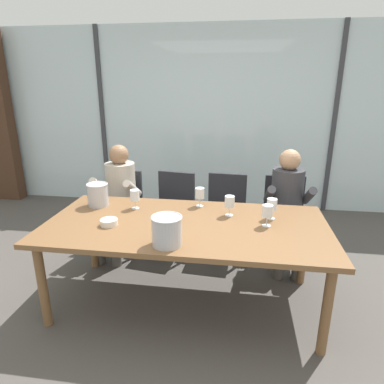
{
  "coord_description": "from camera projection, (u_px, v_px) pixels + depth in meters",
  "views": [
    {
      "loc": [
        0.4,
        -2.44,
        1.82
      ],
      "look_at": [
        0.0,
        0.35,
        0.89
      ],
      "focal_mm": 31.19,
      "sensor_mm": 36.0,
      "label": 1
    }
  ],
  "objects": [
    {
      "name": "person_beige_jumper",
      "position": [
        118.0,
        193.0,
        3.59
      ],
      "size": [
        0.49,
        0.63,
        1.2
      ],
      "rotation": [
        0.0,
        0.0,
        -0.1
      ],
      "color": "#B7AD9E",
      "rests_on": "ground"
    },
    {
      "name": "person_charcoal_jacket",
      "position": [
        288.0,
        201.0,
        3.35
      ],
      "size": [
        0.47,
        0.62,
        1.2
      ],
      "rotation": [
        0.0,
        0.0,
        0.04
      ],
      "color": "#38383D",
      "rests_on": "ground"
    },
    {
      "name": "chair_left_of_center",
      "position": [
        174.0,
        206.0,
        3.7
      ],
      "size": [
        0.5,
        0.5,
        0.88
      ],
      "rotation": [
        0.0,
        0.0,
        -0.14
      ],
      "color": "#232328",
      "rests_on": "ground"
    },
    {
      "name": "wine_glass_by_left_taster",
      "position": [
        200.0,
        194.0,
        3.02
      ],
      "size": [
        0.08,
        0.08,
        0.17
      ],
      "color": "silver",
      "rests_on": "dining_table"
    },
    {
      "name": "wine_glass_by_right_taster",
      "position": [
        135.0,
        196.0,
        2.96
      ],
      "size": [
        0.08,
        0.08,
        0.17
      ],
      "color": "silver",
      "rests_on": "dining_table"
    },
    {
      "name": "window_mullion_right",
      "position": [
        334.0,
        122.0,
        4.61
      ],
      "size": [
        0.06,
        0.06,
        2.6
      ],
      "primitive_type": "cube",
      "color": "#38383D",
      "rests_on": "ground"
    },
    {
      "name": "wine_glass_spare_empty",
      "position": [
        272.0,
        205.0,
        2.74
      ],
      "size": [
        0.08,
        0.08,
        0.17
      ],
      "color": "silver",
      "rests_on": "dining_table"
    },
    {
      "name": "ice_bucket_primary",
      "position": [
        167.0,
        230.0,
        2.3
      ],
      "size": [
        0.22,
        0.22,
        0.21
      ],
      "color": "#B7B7BC",
      "rests_on": "dining_table"
    },
    {
      "name": "chair_center",
      "position": [
        226.0,
        209.0,
        3.63
      ],
      "size": [
        0.47,
        0.47,
        0.88
      ],
      "rotation": [
        0.0,
        0.0,
        -0.07
      ],
      "color": "#232328",
      "rests_on": "ground"
    },
    {
      "name": "wine_glass_near_bucket",
      "position": [
        230.0,
        202.0,
        2.8
      ],
      "size": [
        0.08,
        0.08,
        0.17
      ],
      "color": "silver",
      "rests_on": "dining_table"
    },
    {
      "name": "chair_near_curtain",
      "position": [
        122.0,
        204.0,
        3.76
      ],
      "size": [
        0.44,
        0.44,
        0.88
      ],
      "rotation": [
        0.0,
        0.0,
        -0.01
      ],
      "color": "#232328",
      "rests_on": "ground"
    },
    {
      "name": "chair_right_of_center",
      "position": [
        284.0,
        211.0,
        3.55
      ],
      "size": [
        0.45,
        0.45,
        0.88
      ],
      "rotation": [
        0.0,
        0.0,
        -0.01
      ],
      "color": "#232328",
      "rests_on": "ground"
    },
    {
      "name": "hillside_vineyard",
      "position": [
        225.0,
        124.0,
        8.42
      ],
      "size": [
        13.47,
        2.4,
        1.64
      ],
      "primitive_type": "cube",
      "color": "#386633",
      "rests_on": "ground"
    },
    {
      "name": "window_mullion_left",
      "position": [
        103.0,
        118.0,
        5.07
      ],
      "size": [
        0.06,
        0.06,
        2.6
      ],
      "primitive_type": "cube",
      "color": "#38383D",
      "rests_on": "ground"
    },
    {
      "name": "ground",
      "position": [
        200.0,
        248.0,
        3.86
      ],
      "size": [
        14.0,
        14.0,
        0.0
      ],
      "primitive_type": "plane",
      "color": "#4C4742"
    },
    {
      "name": "tasting_bowl",
      "position": [
        109.0,
        222.0,
        2.64
      ],
      "size": [
        0.14,
        0.14,
        0.05
      ],
      "primitive_type": "cylinder",
      "color": "silver",
      "rests_on": "dining_table"
    },
    {
      "name": "wine_glass_center_pour",
      "position": [
        267.0,
        212.0,
        2.6
      ],
      "size": [
        0.08,
        0.08,
        0.17
      ],
      "color": "silver",
      "rests_on": "dining_table"
    },
    {
      "name": "ice_bucket_secondary",
      "position": [
        98.0,
        194.0,
        3.04
      ],
      "size": [
        0.19,
        0.19,
        0.21
      ],
      "color": "#B7B7BC",
      "rests_on": "dining_table"
    },
    {
      "name": "dining_table",
      "position": [
        186.0,
        230.0,
        2.71
      ],
      "size": [
        2.27,
        1.09,
        0.74
      ],
      "color": "brown",
      "rests_on": "ground"
    },
    {
      "name": "window_glass_panel",
      "position": [
        213.0,
        120.0,
        4.86
      ],
      "size": [
        7.47,
        0.03,
        2.6
      ],
      "primitive_type": "cube",
      "color": "silver",
      "rests_on": "ground"
    }
  ]
}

